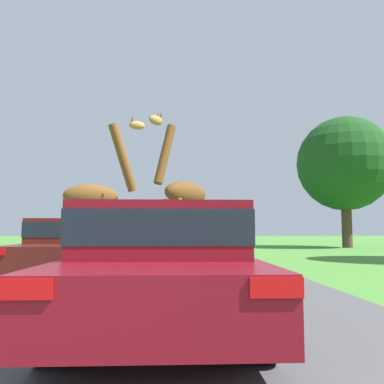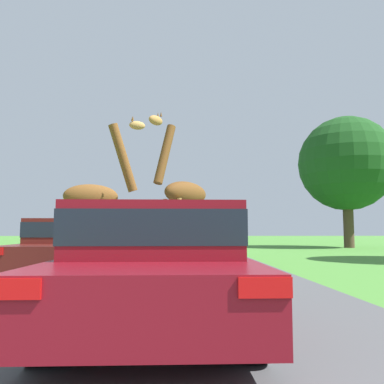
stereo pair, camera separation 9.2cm
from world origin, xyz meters
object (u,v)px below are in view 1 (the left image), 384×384
Objects in this scene: giraffe_near_road at (183,192)px; car_queue_right at (75,247)px; tree_right_cluster at (345,164)px; car_queue_left at (128,237)px; car_far_ahead at (197,238)px; giraffe_companion at (98,192)px; car_lead_maroon at (161,263)px.

car_queue_right is at bearing 101.20° from giraffe_near_road.
car_queue_left is at bearing -177.25° from tree_right_cluster.
giraffe_near_road is 1.08× the size of car_far_ahead.
car_queue_left is (-0.24, 10.98, -1.66)m from giraffe_companion.
giraffe_companion is at bearing -138.95° from tree_right_cluster.
car_lead_maroon is at bearing -65.54° from car_queue_right.
car_queue_right is at bearing 114.46° from car_lead_maroon.
giraffe_near_road is 1.06× the size of car_queue_left.
car_lead_maroon is (2.35, -8.81, -1.63)m from giraffe_companion.
giraffe_near_road is 1.20× the size of car_lead_maroon.
car_far_ahead is at bearing 135.62° from giraffe_companion.
car_queue_right is at bearing -129.17° from tree_right_cluster.
car_far_ahead is (3.71, 7.55, -1.65)m from giraffe_companion.
giraffe_companion is at bearing -116.14° from car_far_ahead.
car_queue_right reaches higher than car_far_ahead.
car_lead_maroon is at bearing -94.74° from car_far_ahead.
car_lead_maroon is 0.85× the size of car_queue_right.
car_queue_right is 1.06× the size of car_far_ahead.
car_lead_maroon is at bearing -118.30° from tree_right_cluster.
car_far_ahead is (3.94, -3.43, 0.01)m from car_queue_left.
giraffe_near_road is at bearing 87.07° from car_lead_maroon.
giraffe_near_road is at bearing -132.03° from tree_right_cluster.
giraffe_near_road reaches higher than car_queue_right.
car_lead_maroon is 0.48× the size of tree_right_cluster.
car_lead_maroon is at bearing 128.27° from giraffe_near_road.
car_far_ahead reaches higher than car_queue_left.
tree_right_cluster is at bearing 2.75° from car_queue_left.
giraffe_companion is 1.07× the size of car_queue_right.
car_lead_maroon reaches higher than car_queue_right.
giraffe_companion is 1.13× the size of car_far_ahead.
giraffe_companion is 1.11× the size of car_queue_left.
car_far_ahead is at bearing -40.99° from car_queue_left.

